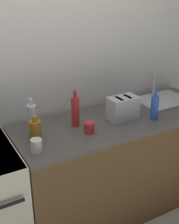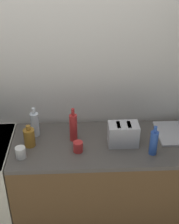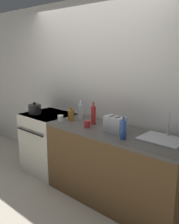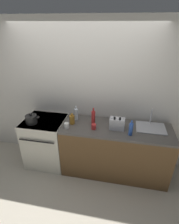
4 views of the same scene
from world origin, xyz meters
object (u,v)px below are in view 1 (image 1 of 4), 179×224
(bottle_blue, at_px, (155,107))
(bottle_clear, at_px, (32,118))
(bottle_red, at_px, (75,111))
(cup_white, at_px, (37,146))
(toaster, at_px, (123,108))
(cup_red, at_px, (89,128))
(bottle_amber, at_px, (35,130))

(bottle_blue, height_order, bottle_clear, bottle_clear)
(bottle_red, xyz_separation_m, cup_white, (-0.41, -0.22, -0.08))
(bottle_blue, bearing_deg, toaster, 147.53)
(toaster, distance_m, bottle_blue, 0.26)
(toaster, distance_m, cup_red, 0.38)
(bottle_blue, distance_m, cup_red, 0.59)
(bottle_red, bearing_deg, cup_white, -152.11)
(bottle_blue, relative_size, bottle_clear, 0.96)
(cup_red, bearing_deg, bottle_red, 102.47)
(toaster, bearing_deg, bottle_amber, 179.23)
(bottle_amber, bearing_deg, cup_red, -13.65)
(toaster, bearing_deg, cup_white, -170.05)
(bottle_red, distance_m, cup_red, 0.18)
(bottle_clear, xyz_separation_m, bottle_red, (0.32, -0.09, 0.02))
(bottle_blue, height_order, cup_white, bottle_blue)
(bottle_blue, distance_m, bottle_red, 0.65)
(bottle_amber, distance_m, cup_red, 0.40)
(bottle_clear, height_order, bottle_red, bottle_red)
(cup_red, bearing_deg, toaster, 12.98)
(bottle_blue, xyz_separation_m, bottle_clear, (-0.94, 0.30, 0.00))
(bottle_blue, xyz_separation_m, cup_white, (-1.02, -0.00, -0.06))
(bottle_red, height_order, cup_white, bottle_red)
(toaster, relative_size, bottle_red, 0.81)
(toaster, xyz_separation_m, cup_white, (-0.81, -0.14, -0.05))
(bottle_blue, relative_size, bottle_red, 0.84)
(bottle_amber, height_order, bottle_red, bottle_red)
(bottle_blue, distance_m, bottle_amber, 0.98)
(bottle_amber, relative_size, bottle_clear, 0.72)
(toaster, bearing_deg, bottle_blue, -32.47)
(bottle_red, bearing_deg, bottle_amber, -169.89)
(cup_red, height_order, cup_white, cup_white)
(cup_red, xyz_separation_m, cup_white, (-0.44, -0.06, 0.00))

